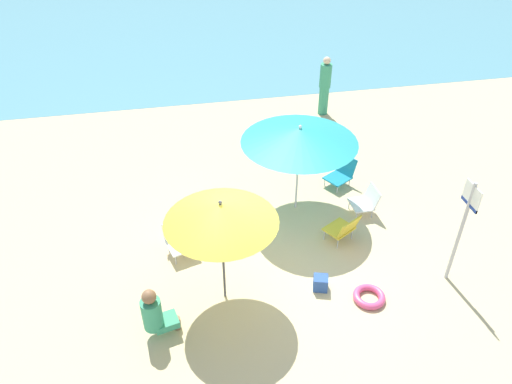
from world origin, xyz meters
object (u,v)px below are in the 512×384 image
Objects in this scene: umbrella_teal at (300,135)px; umbrella_yellow at (221,213)px; beach_chair_d at (366,201)px; beach_chair_e at (342,173)px; warning_sign at (464,220)px; person_b at (325,86)px; beach_bag at (320,283)px; beach_chair_a at (343,228)px; beach_chair_b at (180,239)px; person_a at (155,314)px; beach_chair_c at (233,214)px; swim_ring at (369,297)px.

umbrella_teal is 1.12× the size of umbrella_yellow.
beach_chair_d is 1.07m from beach_chair_e.
warning_sign reaches higher than umbrella_teal.
beach_bag is at bearing 28.56° from person_b.
beach_chair_a is 0.43× the size of person_b.
umbrella_yellow is 3.78m from beach_chair_d.
beach_chair_b is at bearing 4.92° from beach_chair_d.
person_a reaches higher than beach_bag.
umbrella_teal is 2.89m from beach_chair_b.
beach_chair_c is (1.06, 0.53, -0.01)m from beach_chair_b.
beach_bag is at bearing -4.31° from person_a.
beach_chair_c is 0.62× the size of person_a.
beach_chair_e is 0.77× the size of person_a.
person_a is at bearing -176.99° from warning_sign.
person_b is at bearing 57.57° from beach_chair_c.
person_a is at bearing 26.46° from beach_chair_d.
person_b reaches higher than person_a.
beach_chair_b is 1.26× the size of swim_ring.
umbrella_yellow is 3.72× the size of swim_ring.
umbrella_teal is at bearing 85.89° from beach_bag.
warning_sign reaches higher than beach_chair_b.
beach_bag is at bearing 34.59° from beach_chair_e.
warning_sign reaches higher than swim_ring.
person_a is (-1.10, -0.57, -1.28)m from umbrella_yellow.
umbrella_teal is 4.15× the size of swim_ring.
beach_chair_a is (0.58, -1.18, -1.35)m from umbrella_teal.
warning_sign is at bearing -4.41° from beach_bag.
beach_chair_c is 2.31× the size of beach_bag.
swim_ring is at bearing 48.75° from beach_chair_e.
umbrella_teal is at bearing 130.37° from warning_sign.
warning_sign is at bearing -10.34° from person_a.
beach_chair_b is at bearing 53.14° from beach_chair_a.
beach_bag is (-1.34, -2.86, -0.16)m from beach_chair_e.
beach_bag is (-0.74, -1.05, -0.20)m from beach_chair_a.
beach_chair_a reaches higher than beach_chair_b.
person_b is at bearing 72.42° from beach_bag.
beach_chair_e is 3.38m from person_b.
beach_chair_b is 1.17× the size of beach_chair_d.
beach_chair_a is at bearing -63.80° from umbrella_teal.
person_a is (-3.43, -1.48, 0.13)m from beach_chair_a.
person_b is (0.47, 4.35, 0.50)m from beach_chair_d.
beach_chair_d is (2.65, -0.10, 0.02)m from beach_chair_c.
beach_chair_d is at bearing 70.63° from swim_ring.
beach_chair_c is 0.80× the size of beach_chair_e.
beach_chair_b is at bearing 148.35° from beach_bag.
beach_chair_e is at bearing 42.97° from umbrella_yellow.
beach_chair_b is at bearing 4.98° from person_b.
beach_chair_c is 0.37× the size of person_b.
beach_chair_e is 0.37× the size of warning_sign.
swim_ring is (3.40, 0.05, -0.41)m from person_a.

